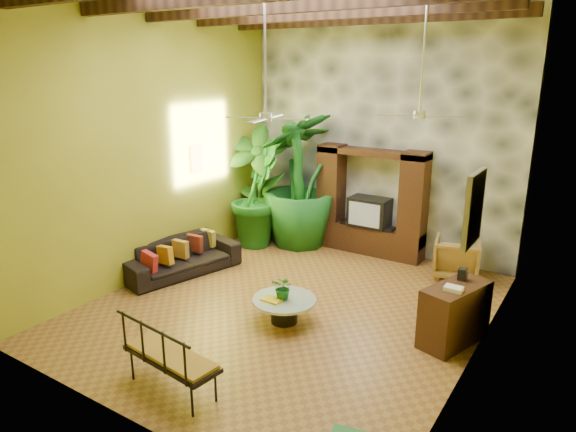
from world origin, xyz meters
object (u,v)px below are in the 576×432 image
Objects in this scene: wicker_armchair at (457,258)px; side_console at (454,314)px; entertainment_center at (370,210)px; ceiling_fan_back at (420,102)px; sofa at (181,257)px; tall_plant_c at (300,180)px; tall_plant_a at (257,184)px; ceiling_fan_front at (266,103)px; tall_plant_b at (256,195)px; iron_bench at (166,354)px; coffee_table at (284,307)px.

wicker_armchair is 2.59m from side_console.
entertainment_center is 3.50m from ceiling_fan_back.
sofa is 3.16m from tall_plant_c.
ceiling_fan_back is 4.82m from tall_plant_a.
ceiling_fan_back reaches higher than entertainment_center.
ceiling_fan_front is 2.19× the size of wicker_armchair.
ceiling_fan_front is 4.11m from tall_plant_b.
side_console is (5.25, 0.24, 0.11)m from sofa.
tall_plant_b is 0.77× the size of tall_plant_c.
tall_plant_b is at bearing 176.37° from side_console.
side_console is (5.20, -2.25, -0.89)m from tall_plant_a.
iron_bench reaches higher than sofa.
side_console is at bearing 13.47° from ceiling_fan_front.
iron_bench is (-1.96, -5.68, 0.16)m from wicker_armchair.
side_console is (4.21, -2.51, -1.04)m from tall_plant_c.
ceiling_fan_front is at bearing 42.35° from wicker_armchair.
sofa is at bearing -159.63° from side_console.
iron_bench is at bearing -89.67° from entertainment_center.
tall_plant_a is 2.64× the size of coffee_table.
ceiling_fan_back reaches higher than wicker_armchair.
wicker_armchair is 0.32× the size of tall_plant_a.
coffee_table is (2.61, -2.80, -0.90)m from tall_plant_b.
ceiling_fan_back is 5.23m from iron_bench.
tall_plant_c is at bearing 112.02° from iron_bench.
entertainment_center is 2.11m from wicker_armchair.
coffee_table is 0.90× the size of side_console.
entertainment_center is 2.55m from tall_plant_b.
tall_plant_b is at bearing -60.31° from tall_plant_a.
sofa is (-2.60, -3.10, -0.63)m from entertainment_center.
wicker_armchair is (4.60, 2.75, 0.05)m from sofa.
entertainment_center is at bearing 20.38° from tall_plant_b.
ceiling_fan_front is 3.80m from iron_bench.
iron_bench is at bearing -64.79° from tall_plant_b.
ceiling_fan_front is 0.62× the size of tall_plant_c.
ceiling_fan_back reaches higher than tall_plant_b.
entertainment_center is 1.69× the size of iron_bench.
tall_plant_b is 1.05m from tall_plant_c.
iron_bench reaches higher than coffee_table.
coffee_table is at bearing -19.50° from ceiling_fan_front.
tall_plant_c is 2.10× the size of iron_bench.
sofa is at bearing -95.45° from tall_plant_b.
iron_bench is at bearing -123.18° from sofa.
tall_plant_c is at bearing 166.89° from side_console.
wicker_armchair is 4.65m from tall_plant_a.
sofa is 5.25m from side_console.
entertainment_center is at bearing 13.31° from tall_plant_a.
wicker_armchair is at bearing 122.32° from side_console.
tall_plant_b is at bearing 132.96° from coffee_table.
tall_plant_a is at bearing -166.69° from entertainment_center.
iron_bench is (2.58, -5.43, -0.79)m from tall_plant_a.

